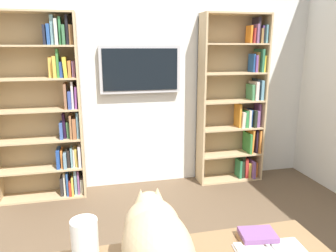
{
  "coord_description": "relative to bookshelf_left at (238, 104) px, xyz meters",
  "views": [
    {
      "loc": [
        0.52,
        1.61,
        1.68
      ],
      "look_at": [
        -0.09,
        -1.03,
        1.01
      ],
      "focal_mm": 34.47,
      "sensor_mm": 36.0,
      "label": 1
    }
  ],
  "objects": [
    {
      "name": "desk_book_stack",
      "position": [
        1.01,
        2.39,
        -0.22
      ],
      "size": [
        0.19,
        0.15,
        0.04
      ],
      "color": "#996B42",
      "rests_on": "desk"
    },
    {
      "name": "bookshelf_left",
      "position": [
        0.0,
        0.0,
        0.0
      ],
      "size": [
        0.81,
        0.28,
        2.06
      ],
      "color": "tan",
      "rests_on": "ground"
    },
    {
      "name": "cat",
      "position": [
        1.55,
        2.54,
        -0.07
      ],
      "size": [
        0.29,
        0.67,
        0.34
      ],
      "color": "#D1B284",
      "rests_on": "desk"
    },
    {
      "name": "wall_mounted_tv",
      "position": [
        1.21,
        -0.08,
        0.44
      ],
      "size": [
        0.94,
        0.07,
        0.55
      ],
      "color": "#B7B7BC"
    },
    {
      "name": "wall_back",
      "position": [
        1.23,
        -0.17,
        0.37
      ],
      "size": [
        4.52,
        0.06,
        2.7
      ],
      "primitive_type": "cube",
      "color": "silver",
      "rests_on": "ground"
    },
    {
      "name": "paper_towel_roll",
      "position": [
        1.83,
        2.45,
        -0.11
      ],
      "size": [
        0.11,
        0.11,
        0.26
      ],
      "primitive_type": "cylinder",
      "color": "white",
      "rests_on": "desk"
    },
    {
      "name": "bookshelf_right",
      "position": [
        2.25,
        -0.0,
        0.03
      ],
      "size": [
        0.94,
        0.28,
        2.04
      ],
      "color": "tan",
      "rests_on": "ground"
    }
  ]
}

